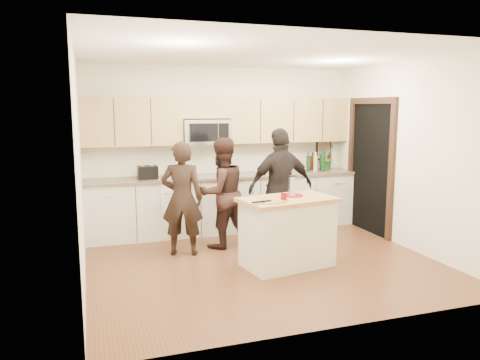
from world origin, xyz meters
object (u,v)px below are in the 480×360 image
object	(u,v)px
woman_left	(182,199)
woman_center	(221,193)
island	(287,232)
woman_right	(281,188)
toaster	(148,172)

from	to	relation	value
woman_left	woman_center	bearing A→B (deg)	-145.83
island	woman_right	size ratio (longest dim) A/B	0.74
island	woman_center	bearing A→B (deg)	108.38
woman_left	woman_center	size ratio (longest dim) A/B	0.99
island	toaster	xyz separation A→B (m)	(-1.53, 1.92, 0.59)
woman_left	woman_right	size ratio (longest dim) A/B	0.91
island	woman_center	distance (m)	1.28
woman_right	woman_left	bearing A→B (deg)	-4.69
toaster	woman_right	size ratio (longest dim) A/B	0.17
island	toaster	size ratio (longest dim) A/B	4.29
woman_right	woman_center	bearing A→B (deg)	-17.01
woman_left	woman_right	bearing A→B (deg)	-162.80
island	woman_center	world-z (taller)	woman_center
island	woman_left	size ratio (longest dim) A/B	0.82
island	toaster	world-z (taller)	toaster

